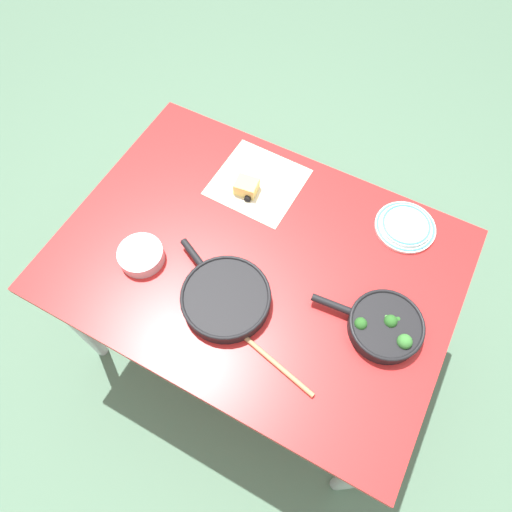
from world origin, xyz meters
The scene contains 10 objects.
ground_plane centered at (0.00, 0.00, 0.00)m, with size 14.00×14.00×0.00m, color #51755B.
dining_table_red centered at (0.00, 0.00, 0.70)m, with size 1.34×0.97×0.78m.
skillet_broccoli centered at (-0.47, 0.03, 0.81)m, with size 0.36×0.23×0.08m.
skillet_eggs centered at (0.01, 0.18, 0.81)m, with size 0.38×0.29×0.05m.
wooden_spoon centered at (-0.13, 0.27, 0.79)m, with size 0.39×0.12×0.02m.
parchment_sheet centered at (0.15, -0.29, 0.78)m, with size 0.32×0.31×0.00m.
grater_knife centered at (0.16, -0.27, 0.79)m, with size 0.09×0.24×0.02m.
cheese_block centered at (0.17, -0.23, 0.80)m, with size 0.09×0.08×0.05m.
dinner_plate_stack centered at (-0.41, -0.36, 0.79)m, with size 0.21×0.21×0.03m.
prep_bowl_steel centered at (0.34, 0.18, 0.80)m, with size 0.15×0.15×0.05m.
Camera 1 is at (-0.34, 0.64, 2.15)m, focal length 32.00 mm.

